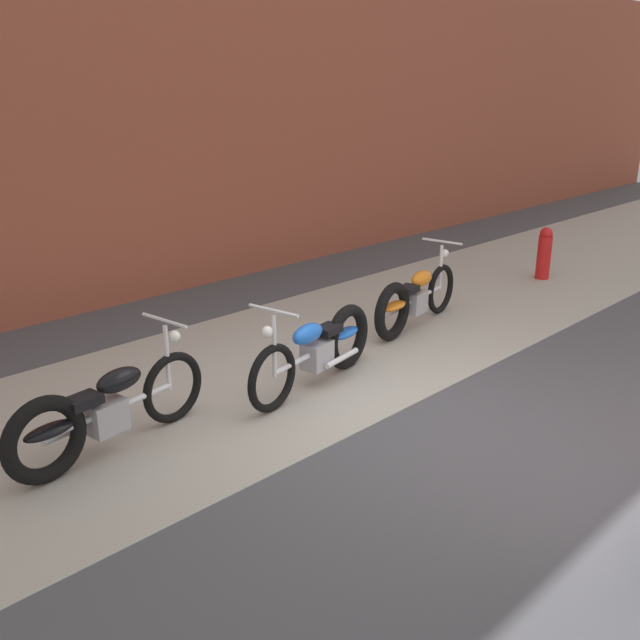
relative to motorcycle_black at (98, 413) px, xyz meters
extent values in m
plane|color=#47474C|center=(2.40, -1.25, -0.40)|extent=(80.00, 80.00, 0.00)
cube|color=#9E998E|center=(2.40, 0.50, -0.40)|extent=(36.00, 3.50, 0.01)
cube|color=brown|center=(2.40, 3.95, 2.17)|extent=(36.00, 0.50, 5.13)
torus|color=black|center=(0.80, 0.11, -0.06)|extent=(0.68, 0.17, 0.68)
torus|color=black|center=(-0.49, -0.07, -0.03)|extent=(0.74, 0.23, 0.73)
cylinder|color=silver|center=(0.16, 0.02, -0.02)|extent=(1.23, 0.22, 0.06)
cube|color=#99999E|center=(0.08, 0.01, -0.06)|extent=(0.35, 0.26, 0.28)
ellipsoid|color=black|center=(0.24, 0.03, 0.22)|extent=(0.46, 0.25, 0.20)
ellipsoid|color=black|center=(-0.44, -0.06, 0.03)|extent=(0.46, 0.24, 0.10)
cube|color=black|center=(-0.12, -0.02, 0.16)|extent=(0.30, 0.24, 0.08)
cylinder|color=silver|center=(0.76, 0.10, 0.25)|extent=(0.05, 0.05, 0.62)
cylinder|color=silver|center=(0.76, 0.10, 0.61)|extent=(0.11, 0.58, 0.03)
sphere|color=white|center=(0.86, 0.12, 0.43)|extent=(0.11, 0.11, 0.11)
cylinder|color=silver|center=(-0.18, 0.12, -0.14)|extent=(0.55, 0.13, 0.06)
torus|color=black|center=(1.60, -0.37, -0.06)|extent=(0.68, 0.20, 0.68)
torus|color=black|center=(2.88, -0.15, -0.03)|extent=(0.74, 0.25, 0.73)
cylinder|color=silver|center=(2.24, -0.26, -0.02)|extent=(1.23, 0.27, 0.06)
cube|color=#99999E|center=(2.32, -0.25, -0.06)|extent=(0.35, 0.27, 0.28)
ellipsoid|color=blue|center=(2.16, -0.28, 0.22)|extent=(0.47, 0.26, 0.20)
ellipsoid|color=blue|center=(2.83, -0.16, 0.03)|extent=(0.46, 0.25, 0.10)
cube|color=black|center=(2.51, -0.21, 0.16)|extent=(0.31, 0.24, 0.08)
cylinder|color=silver|center=(1.64, -0.37, 0.25)|extent=(0.05, 0.05, 0.62)
cylinder|color=silver|center=(1.64, -0.37, 0.61)|extent=(0.13, 0.58, 0.03)
sphere|color=white|center=(1.54, -0.38, 0.43)|extent=(0.11, 0.11, 0.11)
cylinder|color=silver|center=(2.58, -0.36, -0.14)|extent=(0.55, 0.15, 0.06)
torus|color=black|center=(5.19, 0.28, -0.06)|extent=(0.68, 0.19, 0.68)
torus|color=black|center=(3.91, 0.07, -0.03)|extent=(0.74, 0.25, 0.73)
cylinder|color=silver|center=(4.55, 0.17, -0.02)|extent=(1.23, 0.26, 0.06)
cube|color=#99999E|center=(4.47, 0.16, -0.06)|extent=(0.35, 0.27, 0.28)
ellipsoid|color=orange|center=(4.63, 0.19, 0.22)|extent=(0.47, 0.26, 0.20)
ellipsoid|color=orange|center=(3.96, 0.08, 0.03)|extent=(0.46, 0.25, 0.10)
cube|color=black|center=(4.27, 0.13, 0.16)|extent=(0.31, 0.24, 0.08)
cylinder|color=silver|center=(5.15, 0.27, 0.25)|extent=(0.05, 0.05, 0.62)
cylinder|color=silver|center=(5.15, 0.27, 0.61)|extent=(0.13, 0.58, 0.03)
sphere|color=white|center=(5.25, 0.29, 0.43)|extent=(0.11, 0.11, 0.11)
cylinder|color=silver|center=(4.21, 0.27, -0.14)|extent=(0.55, 0.15, 0.06)
cylinder|color=red|center=(7.81, 0.16, -0.05)|extent=(0.22, 0.22, 0.70)
sphere|color=red|center=(7.81, 0.16, 0.34)|extent=(0.20, 0.20, 0.20)
camera|label=1|loc=(-2.29, -4.98, 2.62)|focal=38.56mm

